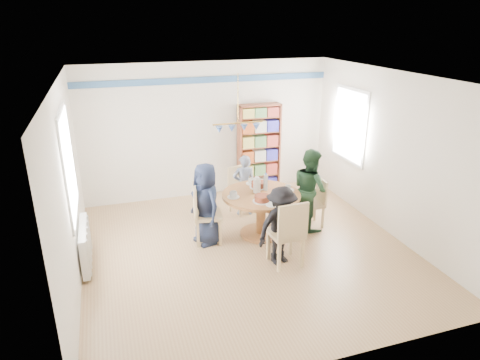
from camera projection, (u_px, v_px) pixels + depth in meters
name	position (u px, v px, depth m)	size (l,w,h in m)	color
ground	(248.00, 250.00, 6.81)	(5.00, 5.00, 0.00)	tan
room_shell	(216.00, 137.00, 6.92)	(5.00, 5.00, 5.00)	white
radiator	(85.00, 245.00, 6.26)	(0.12, 1.00, 0.60)	silver
dining_table	(261.00, 204.00, 7.11)	(1.30, 1.30, 0.75)	#955A31
chair_left	(202.00, 211.00, 6.88)	(0.50, 0.50, 0.99)	tan
chair_right	(315.00, 200.00, 7.48)	(0.38, 0.38, 0.86)	tan
chair_far	(240.00, 187.00, 8.02)	(0.49, 0.49, 0.88)	tan
chair_near	(289.00, 231.00, 6.17)	(0.49, 0.49, 1.05)	tan
person_left	(206.00, 204.00, 6.83)	(0.66, 0.43, 1.36)	#192138
person_right	(310.00, 189.00, 7.33)	(0.69, 0.54, 1.42)	#1B3620
person_far	(244.00, 185.00, 7.86)	(0.42, 0.28, 1.16)	gray
person_near	(281.00, 226.00, 6.26)	(0.79, 0.45, 1.22)	black
bookshelf	(259.00, 149.00, 8.86)	(0.88, 0.26, 1.85)	brown
tableware	(259.00, 190.00, 7.03)	(1.16, 1.16, 0.31)	white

